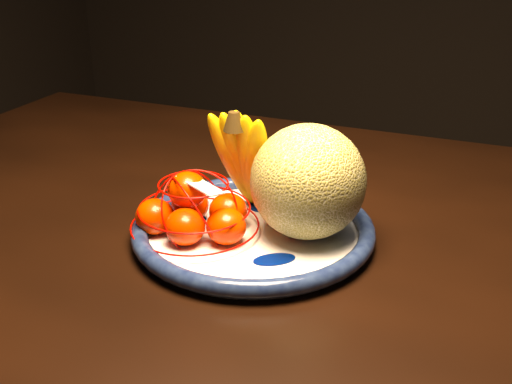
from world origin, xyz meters
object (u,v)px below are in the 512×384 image
at_px(fruit_bowl, 253,230).
at_px(banana_bunch, 244,155).
at_px(dining_table, 276,262).
at_px(cantaloupe, 308,182).
at_px(mandarin_bag, 195,212).

bearing_deg(fruit_bowl, banana_bunch, 124.06).
relative_size(dining_table, cantaloupe, 9.76).
xyz_separation_m(fruit_bowl, banana_bunch, (-0.04, 0.06, 0.09)).
height_order(fruit_bowl, cantaloupe, cantaloupe).
xyz_separation_m(banana_bunch, mandarin_bag, (-0.04, -0.09, -0.06)).
bearing_deg(mandarin_bag, fruit_bowl, 26.03).
distance_m(cantaloupe, mandarin_bag, 0.16).
bearing_deg(dining_table, banana_bunch, -142.60).
bearing_deg(dining_table, mandarin_bag, -122.20).
bearing_deg(fruit_bowl, dining_table, 87.68).
xyz_separation_m(cantaloupe, banana_bunch, (-0.11, 0.04, 0.01)).
height_order(dining_table, fruit_bowl, fruit_bowl).
height_order(fruit_bowl, banana_bunch, banana_bunch).
bearing_deg(mandarin_bag, banana_bunch, 68.28).
relative_size(dining_table, fruit_bowl, 4.50).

